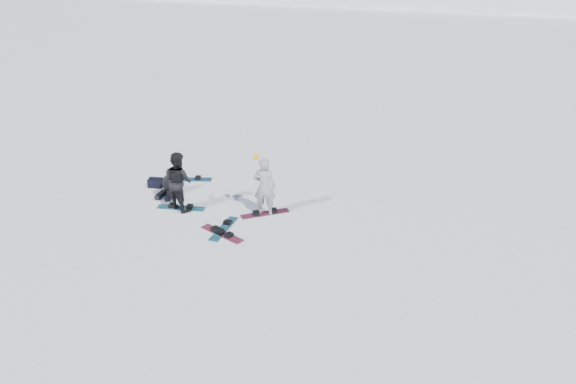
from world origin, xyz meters
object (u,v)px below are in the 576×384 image
object	(u,v)px
snowboarder_woman	(264,187)
snowboarder_man	(179,181)
snowboard_loose_c	(190,179)
gear_bag	(155,183)
snowboard_loose_b	(222,234)
snowboard_loose_a	(224,229)
seated_rider	(170,184)

from	to	relation	value
snowboarder_woman	snowboarder_man	xyz separation A→B (m)	(-2.63, -0.44, 0.00)
snowboarder_man	snowboard_loose_c	world-z (taller)	snowboarder_man
gear_bag	snowboard_loose_b	distance (m)	4.11
snowboard_loose_a	seated_rider	bearing A→B (deg)	58.26
snowboard_loose_a	snowboard_loose_b	world-z (taller)	same
snowboarder_man	snowboard_loose_a	xyz separation A→B (m)	(1.80, -0.81, -0.92)
snowboarder_man	snowboard_loose_c	xyz separation A→B (m)	(-0.71, 2.02, -0.92)
snowboard_loose_c	snowboard_loose_b	world-z (taller)	same
gear_bag	seated_rider	bearing A→B (deg)	-19.81
snowboarder_man	snowboarder_woman	bearing A→B (deg)	-146.23
snowboarder_man	seated_rider	xyz separation A→B (m)	(-0.85, 0.90, -0.62)
snowboarder_woman	gear_bag	world-z (taller)	snowboarder_woman
snowboarder_man	snowboard_loose_b	distance (m)	2.36
snowboarder_man	snowboard_loose_a	world-z (taller)	snowboarder_man
seated_rider	snowboarder_man	bearing A→B (deg)	-54.67
snowboarder_man	seated_rider	distance (m)	1.39
snowboard_loose_a	snowboard_loose_b	size ratio (longest dim) A/B	1.00
gear_bag	snowboard_loose_c	world-z (taller)	gear_bag
snowboarder_woman	seated_rider	bearing A→B (deg)	-17.46
seated_rider	snowboard_loose_b	distance (m)	3.40
seated_rider	snowboard_loose_a	bearing A→B (deg)	-40.91
seated_rider	snowboard_loose_c	xyz separation A→B (m)	(0.14, 1.12, -0.30)
gear_bag	snowboard_loose_a	size ratio (longest dim) A/B	0.30
snowboarder_man	snowboard_loose_a	size ratio (longest dim) A/B	1.25
snowboarder_woman	gear_bag	bearing A→B (deg)	-19.59
snowboarder_woman	snowboard_loose_b	size ratio (longest dim) A/B	1.33
snowboarder_woman	snowboard_loose_a	distance (m)	1.75
snowboarder_woman	snowboarder_man	bearing A→B (deg)	-0.44
snowboarder_woman	gear_bag	xyz separation A→B (m)	(-4.18, 0.71, -0.78)
gear_bag	snowboard_loose_b	bearing A→B (deg)	-33.24
snowboarder_man	snowboard_loose_c	bearing A→B (deg)	-46.27
snowboarder_woman	snowboarder_man	size ratio (longest dim) A/B	1.06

